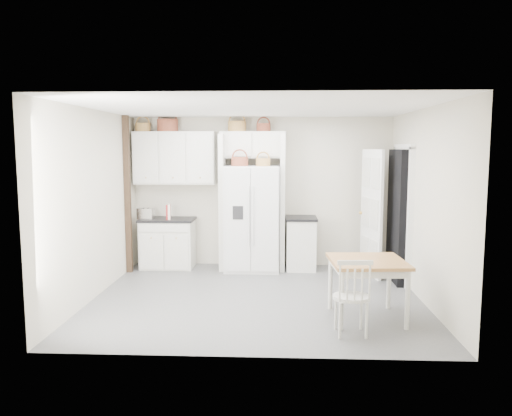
{
  "coord_description": "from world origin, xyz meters",
  "views": [
    {
      "loc": [
        0.3,
        -6.74,
        2.07
      ],
      "look_at": [
        -0.03,
        0.4,
        1.21
      ],
      "focal_mm": 35.0,
      "sensor_mm": 36.0,
      "label": 1
    }
  ],
  "objects": [
    {
      "name": "cookbook_red",
      "position": [
        -1.59,
        1.62,
        0.99
      ],
      "size": [
        0.05,
        0.17,
        0.25
      ],
      "primitive_type": "cube",
      "rotation": [
        0.0,
        0.0,
        -0.06
      ],
      "color": "maroon",
      "rests_on": "counter_left"
    },
    {
      "name": "base_cab_right",
      "position": [
        0.68,
        1.7,
        0.43
      ],
      "size": [
        0.49,
        0.59,
        0.86
      ],
      "primitive_type": "cube",
      "color": "beige",
      "rests_on": "floor"
    },
    {
      "name": "wall_back",
      "position": [
        0.0,
        2.0,
        1.3
      ],
      "size": [
        4.5,
        0.0,
        4.5
      ],
      "primitive_type": "plane",
      "rotation": [
        1.57,
        0.0,
        0.0
      ],
      "color": "#BAB5AB",
      "rests_on": "floor"
    },
    {
      "name": "basket_fridge_a",
      "position": [
        -0.35,
        1.52,
        1.85
      ],
      "size": [
        0.28,
        0.28,
        0.15
      ],
      "primitive_type": "cylinder",
      "color": "brown",
      "rests_on": "refrigerator"
    },
    {
      "name": "toaster",
      "position": [
        -1.97,
        1.6,
        0.96
      ],
      "size": [
        0.29,
        0.19,
        0.19
      ],
      "primitive_type": "cube",
      "rotation": [
        0.0,
        0.0,
        -0.13
      ],
      "color": "silver",
      "rests_on": "counter_left"
    },
    {
      "name": "dining_table",
      "position": [
        1.37,
        -0.8,
        0.37
      ],
      "size": [
        0.93,
        0.93,
        0.73
      ],
      "primitive_type": "cube",
      "rotation": [
        0.0,
        0.0,
        0.06
      ],
      "color": "brown",
      "rests_on": "floor"
    },
    {
      "name": "wall_left",
      "position": [
        -2.25,
        0.0,
        1.3
      ],
      "size": [
        0.0,
        4.0,
        4.0
      ],
      "primitive_type": "plane",
      "rotation": [
        1.57,
        0.0,
        1.57
      ],
      "color": "#BAB5AB",
      "rests_on": "floor"
    },
    {
      "name": "basket_bridge_a",
      "position": [
        -0.42,
        1.83,
        2.44
      ],
      "size": [
        0.31,
        0.31,
        0.17
      ],
      "primitive_type": "cylinder",
      "color": "olive",
      "rests_on": "bridge_cabinet"
    },
    {
      "name": "basket_fridge_b",
      "position": [
        0.04,
        1.52,
        1.84
      ],
      "size": [
        0.24,
        0.24,
        0.13
      ],
      "primitive_type": "cylinder",
      "color": "olive",
      "rests_on": "refrigerator"
    },
    {
      "name": "door_slab",
      "position": [
        1.8,
        1.33,
        1.02
      ],
      "size": [
        0.21,
        0.79,
        2.05
      ],
      "primitive_type": "cube",
      "rotation": [
        0.0,
        0.0,
        -1.36
      ],
      "color": "white",
      "rests_on": "floor"
    },
    {
      "name": "basket_upper_b",
      "position": [
        -1.61,
        1.83,
        2.46
      ],
      "size": [
        0.36,
        0.36,
        0.21
      ],
      "primitive_type": "cylinder",
      "color": "brown",
      "rests_on": "upper_cabinet"
    },
    {
      "name": "bridge_cabinet",
      "position": [
        -0.15,
        1.83,
        2.12
      ],
      "size": [
        1.12,
        0.34,
        0.45
      ],
      "primitive_type": "cube",
      "color": "beige",
      "rests_on": "wall_back"
    },
    {
      "name": "basket_upper_a",
      "position": [
        -2.04,
        1.83,
        2.42
      ],
      "size": [
        0.26,
        0.26,
        0.15
      ],
      "primitive_type": "cylinder",
      "color": "olive",
      "rests_on": "upper_cabinet"
    },
    {
      "name": "trim_post",
      "position": [
        -2.2,
        1.35,
        1.3
      ],
      "size": [
        0.09,
        0.09,
        2.6
      ],
      "primitive_type": "cube",
      "color": "black",
      "rests_on": "floor"
    },
    {
      "name": "upper_cabinet",
      "position": [
        -1.5,
        1.83,
        1.9
      ],
      "size": [
        1.4,
        0.34,
        0.9
      ],
      "primitive_type": "cube",
      "color": "beige",
      "rests_on": "wall_back"
    },
    {
      "name": "base_cab_left",
      "position": [
        -1.62,
        1.7,
        0.41
      ],
      "size": [
        0.89,
        0.56,
        0.82
      ],
      "primitive_type": "cube",
      "color": "beige",
      "rests_on": "floor"
    },
    {
      "name": "counter_left",
      "position": [
        -1.62,
        1.7,
        0.84
      ],
      "size": [
        0.93,
        0.6,
        0.04
      ],
      "primitive_type": "cube",
      "color": "black",
      "rests_on": "base_cab_left"
    },
    {
      "name": "cookbook_cream",
      "position": [
        -1.57,
        1.62,
        0.99
      ],
      "size": [
        0.07,
        0.18,
        0.26
      ],
      "primitive_type": "cube",
      "rotation": [
        0.0,
        0.0,
        0.17
      ],
      "color": "white",
      "rests_on": "counter_left"
    },
    {
      "name": "basket_bridge_b",
      "position": [
        0.03,
        1.83,
        2.42
      ],
      "size": [
        0.24,
        0.24,
        0.14
      ],
      "primitive_type": "cylinder",
      "color": "brown",
      "rests_on": "bridge_cabinet"
    },
    {
      "name": "wall_right",
      "position": [
        2.25,
        0.0,
        1.3
      ],
      "size": [
        0.0,
        4.0,
        4.0
      ],
      "primitive_type": "plane",
      "rotation": [
        1.57,
        0.0,
        -1.57
      ],
      "color": "#BAB5AB",
      "rests_on": "floor"
    },
    {
      "name": "fridge_panel_right",
      "position": [
        0.36,
        1.7,
        1.15
      ],
      "size": [
        0.08,
        0.6,
        2.3
      ],
      "primitive_type": "cube",
      "color": "beige",
      "rests_on": "floor"
    },
    {
      "name": "floor",
      "position": [
        0.0,
        0.0,
        0.0
      ],
      "size": [
        4.5,
        4.5,
        0.0
      ],
      "primitive_type": "plane",
      "color": "#4A4B4D",
      "rests_on": "ground"
    },
    {
      "name": "refrigerator",
      "position": [
        -0.15,
        1.62,
        0.89
      ],
      "size": [
        0.92,
        0.74,
        1.78
      ],
      "primitive_type": "cube",
      "color": "silver",
      "rests_on": "floor"
    },
    {
      "name": "counter_right",
      "position": [
        0.68,
        1.7,
        0.88
      ],
      "size": [
        0.53,
        0.63,
        0.04
      ],
      "primitive_type": "cube",
      "color": "black",
      "rests_on": "base_cab_right"
    },
    {
      "name": "windsor_chair",
      "position": [
        1.11,
        -1.32,
        0.42
      ],
      "size": [
        0.43,
        0.4,
        0.85
      ],
      "primitive_type": "cube",
      "rotation": [
        0.0,
        0.0,
        0.05
      ],
      "color": "beige",
      "rests_on": "floor"
    },
    {
      "name": "ceiling",
      "position": [
        0.0,
        0.0,
        2.6
      ],
      "size": [
        4.5,
        4.5,
        0.0
      ],
      "primitive_type": "plane",
      "color": "white",
      "rests_on": "wall_back"
    },
    {
      "name": "fridge_panel_left",
      "position": [
        -0.66,
        1.7,
        1.15
      ],
      "size": [
        0.08,
        0.6,
        2.3
      ],
      "primitive_type": "cube",
      "color": "beige",
      "rests_on": "floor"
    },
    {
      "name": "doorway_void",
      "position": [
        2.16,
        1.0,
        1.02
      ],
      "size": [
        0.18,
        0.85,
        2.05
      ],
      "primitive_type": "cube",
      "color": "black",
      "rests_on": "floor"
    }
  ]
}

